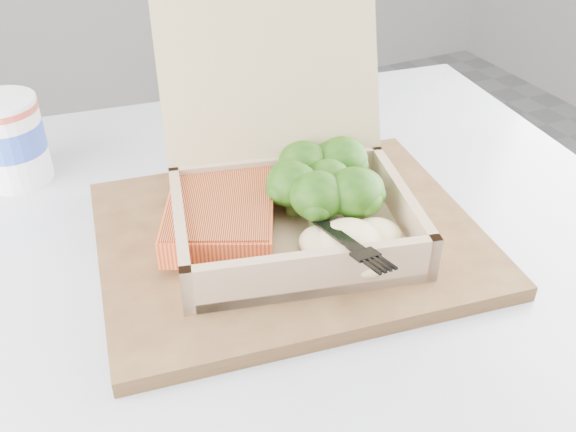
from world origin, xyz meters
name	(u,v)px	position (x,y,z in m)	size (l,w,h in m)	color
cafe_table	(286,394)	(0.13, 0.06, 0.54)	(0.89, 0.89, 0.73)	black
serving_tray	(289,237)	(0.14, 0.09, 0.74)	(0.36, 0.29, 0.02)	brown
takeout_container	(286,174)	(0.15, 0.11, 0.80)	(0.27, 0.28, 0.20)	tan
salmon_fillet	(220,214)	(0.08, 0.11, 0.77)	(0.10, 0.13, 0.03)	#D8602A
broccoli_pile	(328,186)	(0.19, 0.10, 0.78)	(0.13, 0.13, 0.05)	#397219
mashed_potatoes	(350,241)	(0.17, 0.02, 0.77)	(0.09, 0.08, 0.03)	beige
plastic_fork	(320,218)	(0.16, 0.05, 0.78)	(0.02, 0.15, 0.02)	black
paper_cup	(9,138)	(-0.08, 0.33, 0.78)	(0.08, 0.08, 0.10)	white
receipt	(267,147)	(0.20, 0.28, 0.73)	(0.08, 0.15, 0.00)	white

